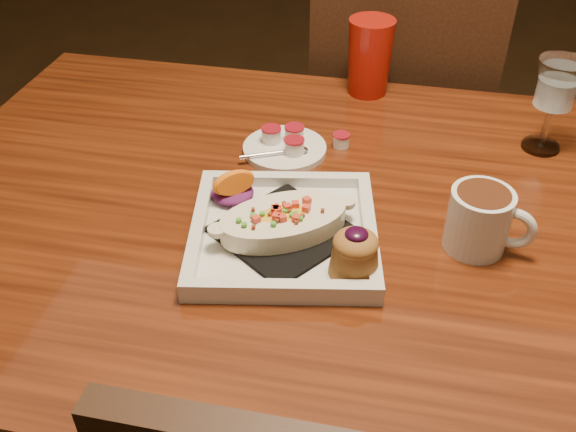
% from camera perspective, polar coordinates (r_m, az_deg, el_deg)
% --- Properties ---
extents(table, '(1.50, 0.90, 0.75)m').
position_cam_1_polar(table, '(1.04, 7.71, -4.20)').
color(table, maroon).
rests_on(table, floor).
extents(chair_far, '(0.42, 0.42, 0.93)m').
position_cam_1_polar(chair_far, '(1.64, 9.50, 6.63)').
color(chair_far, black).
rests_on(chair_far, floor).
extents(plate, '(0.31, 0.31, 0.08)m').
position_cam_1_polar(plate, '(0.90, 0.29, -1.25)').
color(plate, silver).
rests_on(plate, table).
extents(coffee_mug, '(0.12, 0.09, 0.09)m').
position_cam_1_polar(coffee_mug, '(0.92, 16.79, -0.21)').
color(coffee_mug, silver).
rests_on(coffee_mug, table).
extents(goblet, '(0.08, 0.08, 0.16)m').
position_cam_1_polar(goblet, '(1.16, 22.76, 10.36)').
color(goblet, silver).
rests_on(goblet, table).
extents(saucer, '(0.14, 0.14, 0.10)m').
position_cam_1_polar(saucer, '(1.11, -0.33, 6.25)').
color(saucer, silver).
rests_on(saucer, table).
extents(creamer_loose, '(0.03, 0.03, 0.02)m').
position_cam_1_polar(creamer_loose, '(1.13, 4.75, 6.75)').
color(creamer_loose, silver).
rests_on(creamer_loose, table).
extents(red_tumbler, '(0.09, 0.09, 0.15)m').
position_cam_1_polar(red_tumbler, '(1.29, 7.27, 13.83)').
color(red_tumbler, '#9D140B').
rests_on(red_tumbler, table).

